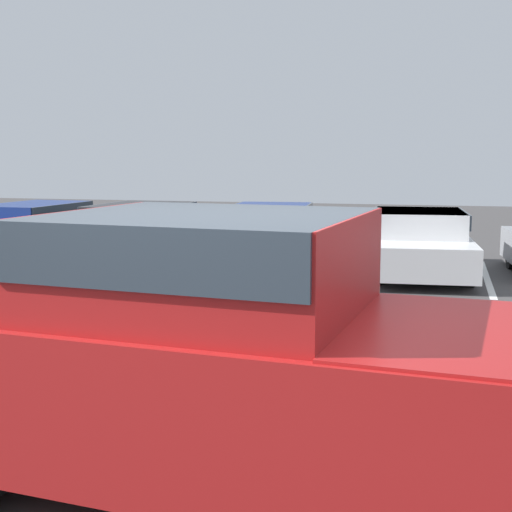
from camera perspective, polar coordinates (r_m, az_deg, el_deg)
The scene contains 11 objects.
ground_plane at distance 4.88m, azimuth -3.89°, elevation -19.40°, with size 60.00×60.00×0.00m, color #423F3F.
stall_stripe_b at distance 15.84m, azimuth -13.42°, elevation -0.39°, with size 0.12×4.32×0.01m, color white.
stall_stripe_c at distance 14.74m, azimuth -3.94°, elevation -0.80°, with size 0.12×4.32×0.01m, color white.
stall_stripe_d at distance 14.11m, azimuth 6.72°, elevation -1.23°, with size 0.12×4.32×0.01m, color white.
stall_stripe_e at distance 13.99m, azimuth 17.97°, elevation -1.64°, with size 0.12×4.32×0.01m, color white.
pickup_truck at distance 4.74m, azimuth -0.62°, elevation -8.25°, with size 5.64×2.46×1.87m.
parked_sedan_a at distance 16.34m, azimuth -17.40°, elevation 2.01°, with size 1.89×4.68×1.23m.
parked_sedan_b at distance 15.15m, azimuth -9.27°, elevation 1.88°, with size 1.87×4.42×1.25m.
parked_sedan_c at distance 14.38m, azimuth 0.98°, elevation 1.68°, with size 2.10×4.76×1.26m.
parked_sedan_d at distance 14.02m, azimuth 12.89°, elevation 1.23°, with size 2.17×4.41×1.22m.
wheel_stop_curb at distance 18.80m, azimuth -11.55°, elevation 1.16°, with size 1.63×0.20×0.14m, color #B7B2A8.
Camera 1 is at (1.41, -4.10, 2.24)m, focal length 50.00 mm.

